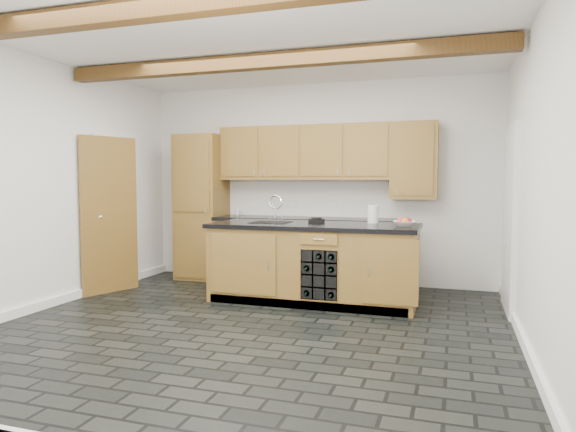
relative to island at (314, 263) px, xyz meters
name	(u,v)px	position (x,y,z in m)	size (l,w,h in m)	color
ground	(250,328)	(-0.31, -1.28, -0.46)	(5.00, 5.00, 0.00)	black
room_shell	(260,173)	(-0.39, -0.75, 1.06)	(5.01, 5.00, 5.00)	white
back_cabinetry	(285,213)	(-0.68, 0.95, 0.51)	(3.65, 0.62, 2.20)	olive
island	(314,263)	(0.00, 0.00, 0.00)	(2.48, 0.96, 0.93)	olive
faucet	(271,219)	(-0.56, 0.05, 0.50)	(0.45, 0.40, 0.34)	black
kitchen_scale	(316,220)	(-0.02, 0.19, 0.49)	(0.22, 0.17, 0.06)	black
fruit_bowl	(404,224)	(1.05, -0.02, 0.50)	(0.25, 0.25, 0.06)	white
fruit_cluster	(404,221)	(1.05, -0.02, 0.53)	(0.16, 0.17, 0.07)	#A9162A
paper_towel	(373,214)	(0.65, 0.31, 0.57)	(0.13, 0.13, 0.21)	white
mug	(237,212)	(-1.45, 1.05, 0.51)	(0.09, 0.09, 0.09)	white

